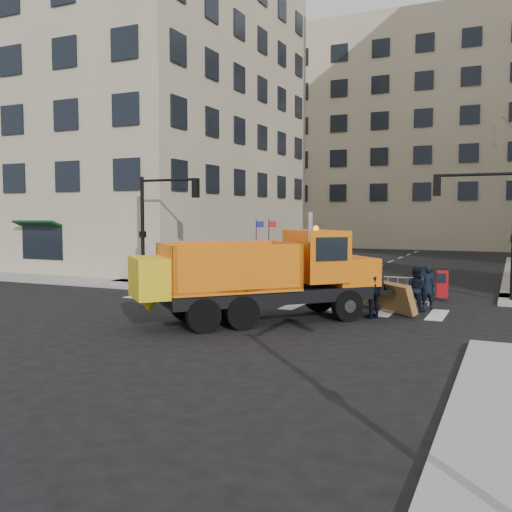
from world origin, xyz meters
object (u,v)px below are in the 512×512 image
at_px(plow_truck, 261,273).
at_px(cop_a, 427,287).
at_px(cop_b, 416,289).
at_px(worker, 229,271).
at_px(cop_c, 374,291).
at_px(newspaper_box, 442,284).

relative_size(plow_truck, cop_a, 5.07).
bearing_deg(cop_b, cop_a, -102.41).
distance_m(cop_a, worker, 8.97).
bearing_deg(cop_c, worker, -80.32).
xyz_separation_m(cop_a, cop_c, (-1.42, -2.73, 0.12)).
xyz_separation_m(worker, newspaper_box, (9.19, 1.39, -0.29)).
bearing_deg(plow_truck, cop_b, -1.87).
height_order(cop_c, newspaper_box, cop_c).
bearing_deg(plow_truck, cop_c, -12.28).
relative_size(cop_a, worker, 1.01).
xyz_separation_m(plow_truck, newspaper_box, (4.99, 7.30, -0.93)).
xyz_separation_m(plow_truck, cop_b, (4.38, 4.27, -0.80)).
bearing_deg(newspaper_box, worker, 178.57).
height_order(worker, newspaper_box, worker).
bearing_deg(cop_a, cop_b, 38.04).
relative_size(cop_c, newspaper_box, 1.75).
height_order(cop_a, worker, worker).
distance_m(cop_a, cop_c, 3.08).
distance_m(plow_truck, cop_b, 6.17).
bearing_deg(newspaper_box, cop_a, -106.82).
relative_size(cop_b, worker, 0.99).
bearing_deg(newspaper_box, plow_truck, -134.38).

